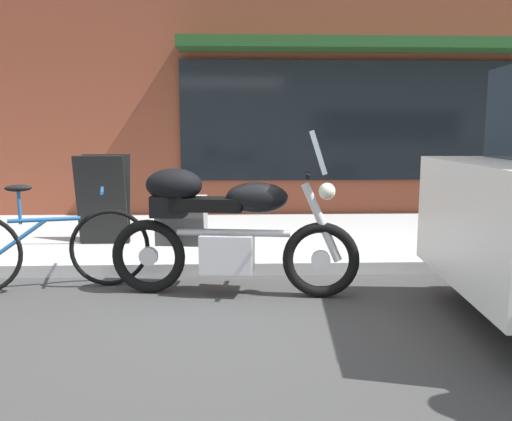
{
  "coord_description": "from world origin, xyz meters",
  "views": [
    {
      "loc": [
        0.16,
        -3.83,
        1.38
      ],
      "look_at": [
        0.34,
        0.73,
        0.7
      ],
      "focal_mm": 36.94,
      "sensor_mm": 36.0,
      "label": 1
    }
  ],
  "objects": [
    {
      "name": "touring_motorcycle",
      "position": [
        0.02,
        0.58,
        0.6
      ],
      "size": [
        2.11,
        0.83,
        1.4
      ],
      "color": "black",
      "rests_on": "ground_plane"
    },
    {
      "name": "parked_bicycle",
      "position": [
        -1.5,
        0.73,
        0.38
      ],
      "size": [
        1.74,
        0.58,
        0.94
      ],
      "color": "black",
      "rests_on": "ground_plane"
    },
    {
      "name": "sandwich_board_sign",
      "position": [
        -1.33,
        2.14,
        0.63
      ],
      "size": [
        0.55,
        0.43,
        1.01
      ],
      "color": "black",
      "rests_on": "sidewalk_curb"
    },
    {
      "name": "ground_plane",
      "position": [
        0.0,
        0.0,
        0.0
      ],
      "size": [
        80.0,
        80.0,
        0.0
      ],
      "primitive_type": "plane",
      "color": "#3A3A3A"
    }
  ]
}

